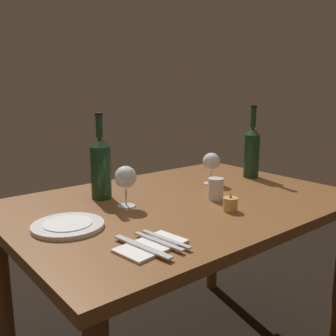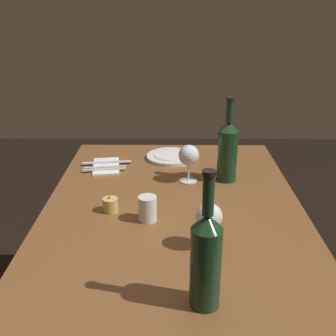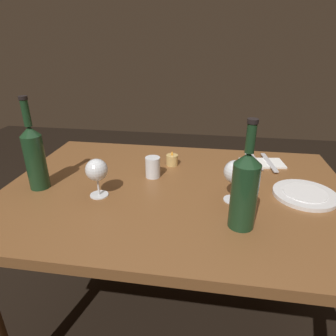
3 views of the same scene
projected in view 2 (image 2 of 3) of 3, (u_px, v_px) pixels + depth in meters
name	position (u px, v px, depth m)	size (l,w,h in m)	color
dining_table	(173.00, 228.00, 1.52)	(1.30, 0.90, 0.74)	brown
wine_glass_left	(189.00, 156.00, 1.65)	(0.08, 0.08, 0.15)	white
wine_glass_right	(209.00, 218.00, 1.21)	(0.08, 0.08, 0.14)	white
wine_bottle	(206.00, 258.00, 0.97)	(0.07, 0.07, 0.34)	#19381E
wine_bottle_second	(228.00, 150.00, 1.65)	(0.08, 0.08, 0.33)	#19381E
water_tumbler	(148.00, 210.00, 1.38)	(0.06, 0.06, 0.08)	white
votive_candle	(110.00, 205.00, 1.44)	(0.05, 0.05, 0.07)	#DBB266
dinner_plate	(171.00, 156.00, 1.92)	(0.22, 0.22, 0.02)	white
folded_napkin	(106.00, 166.00, 1.82)	(0.20, 0.13, 0.01)	white
fork_inner	(105.00, 167.00, 1.80)	(0.04, 0.18, 0.00)	silver
fork_outer	(104.00, 169.00, 1.77)	(0.04, 0.18, 0.00)	silver
table_knife	(107.00, 162.00, 1.85)	(0.05, 0.21, 0.00)	silver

